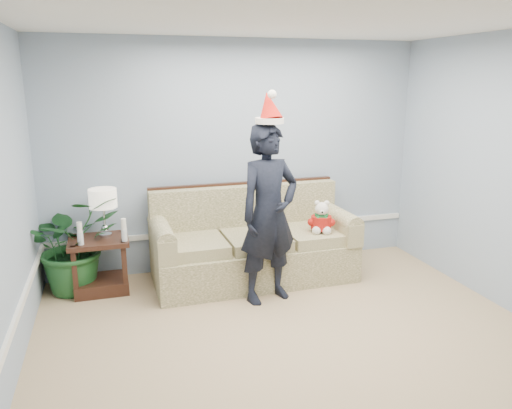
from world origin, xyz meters
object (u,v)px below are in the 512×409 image
object	(u,v)px
houseplant	(74,244)
table_lamp	(103,200)
man	(269,214)
teddy_bear	(322,221)
sofa	(252,246)
side_table	(101,271)

from	to	relation	value
houseplant	table_lamp	bearing A→B (deg)	-5.61
table_lamp	man	xyz separation A→B (m)	(1.60, -0.77, -0.08)
houseplant	man	size ratio (longest dim) A/B	0.58
table_lamp	teddy_bear	size ratio (longest dim) A/B	1.39
sofa	man	xyz separation A→B (m)	(-0.00, -0.62, 0.54)
table_lamp	houseplant	distance (m)	0.57
table_lamp	houseplant	world-z (taller)	table_lamp
sofa	side_table	size ratio (longest dim) A/B	3.65
houseplant	man	distance (m)	2.13
table_lamp	houseplant	size ratio (longest dim) A/B	0.49
sofa	teddy_bear	distance (m)	0.85
side_table	houseplant	world-z (taller)	houseplant
houseplant	teddy_bear	distance (m)	2.72
sofa	table_lamp	size ratio (longest dim) A/B	4.36
teddy_bear	table_lamp	bearing A→B (deg)	-170.22
side_table	houseplant	xyz separation A→B (m)	(-0.26, 0.11, 0.30)
sofa	table_lamp	bearing A→B (deg)	173.52
side_table	man	distance (m)	1.94
man	teddy_bear	distance (m)	0.86
side_table	man	bearing A→B (deg)	-22.50
table_lamp	man	world-z (taller)	man
sofa	teddy_bear	bearing A→B (deg)	-20.31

